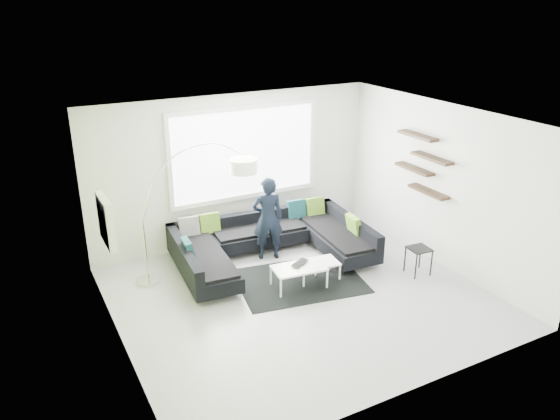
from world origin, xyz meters
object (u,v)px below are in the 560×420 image
(person, at_px, (268,218))
(laptop, at_px, (303,264))
(coffee_table, at_px, (308,273))
(side_table, at_px, (418,261))
(sectional_sofa, at_px, (272,245))
(arc_lamp, at_px, (142,220))

(person, xyz_separation_m, laptop, (0.05, -1.14, -0.39))
(coffee_table, height_order, side_table, side_table)
(person, bearing_deg, coffee_table, 115.30)
(side_table, xyz_separation_m, person, (-1.96, 1.74, 0.52))
(sectional_sofa, distance_m, coffee_table, 0.98)
(laptop, bearing_deg, side_table, -47.33)
(sectional_sofa, xyz_separation_m, side_table, (1.97, -1.55, -0.08))
(coffee_table, height_order, person, person)
(arc_lamp, bearing_deg, coffee_table, -26.70)
(sectional_sofa, height_order, person, person)
(laptop, bearing_deg, sectional_sofa, 63.27)
(coffee_table, relative_size, laptop, 2.49)
(side_table, bearing_deg, laptop, 162.80)
(sectional_sofa, height_order, laptop, sectional_sofa)
(person, bearing_deg, laptop, 109.54)
(side_table, bearing_deg, person, 138.46)
(person, relative_size, laptop, 3.46)
(sectional_sofa, relative_size, side_table, 7.29)
(person, bearing_deg, arc_lamp, 13.69)
(side_table, height_order, laptop, side_table)
(arc_lamp, relative_size, laptop, 5.03)
(sectional_sofa, relative_size, arc_lamp, 1.57)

